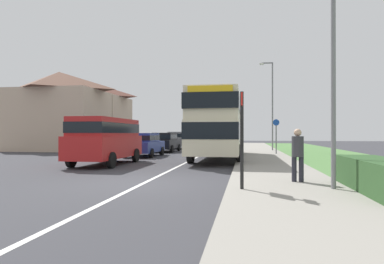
{
  "coord_description": "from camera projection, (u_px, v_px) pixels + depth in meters",
  "views": [
    {
      "loc": [
        3.1,
        -9.59,
        1.53
      ],
      "look_at": [
        0.61,
        5.38,
        1.6
      ],
      "focal_mm": 30.42,
      "sensor_mm": 36.0,
      "label": 1
    }
  ],
  "objects": [
    {
      "name": "grass_verge_seaward",
      "position": [
        369.0,
        167.0,
        14.49
      ],
      "size": [
        6.0,
        68.0,
        0.08
      ],
      "primitive_type": "cube",
      "color": "#517F42",
      "rests_on": "ground_plane"
    },
    {
      "name": "lane_marking_centre",
      "position": [
        189.0,
        161.0,
        17.85
      ],
      "size": [
        0.14,
        60.0,
        0.01
      ],
      "primitive_type": "cube",
      "color": "silver",
      "rests_on": "ground_plane"
    },
    {
      "name": "pavement_near_side",
      "position": [
        270.0,
        165.0,
        15.19
      ],
      "size": [
        3.2,
        68.0,
        0.12
      ],
      "primitive_type": "cube",
      "color": "gray",
      "rests_on": "ground_plane"
    },
    {
      "name": "parked_van_red",
      "position": [
        106.0,
        137.0,
        15.98
      ],
      "size": [
        2.11,
        5.15,
        2.27
      ],
      "color": "#B21E1E",
      "rests_on": "ground_plane"
    },
    {
      "name": "pedestrian_at_stop",
      "position": [
        298.0,
        152.0,
        9.5
      ],
      "size": [
        0.34,
        0.34,
        1.67
      ],
      "color": "#23232D",
      "rests_on": "ground_plane"
    },
    {
      "name": "parked_car_grey",
      "position": [
        178.0,
        139.0,
        32.48
      ],
      "size": [
        1.93,
        4.29,
        1.69
      ],
      "color": "slate",
      "rests_on": "ground_plane"
    },
    {
      "name": "cycle_route_sign",
      "position": [
        276.0,
        135.0,
        22.64
      ],
      "size": [
        0.44,
        0.08,
        2.52
      ],
      "color": "slate",
      "rests_on": "ground_plane"
    },
    {
      "name": "street_lamp_mid",
      "position": [
        271.0,
        100.0,
        27.38
      ],
      "size": [
        1.14,
        0.2,
        7.54
      ],
      "color": "slate",
      "rests_on": "ground_plane"
    },
    {
      "name": "street_lamp_near",
      "position": [
        329.0,
        32.0,
        8.34
      ],
      "size": [
        1.14,
        0.2,
        7.19
      ],
      "color": "slate",
      "rests_on": "ground_plane"
    },
    {
      "name": "house_terrace_far_side",
      "position": [
        75.0,
        113.0,
        32.18
      ],
      "size": [
        7.71,
        11.37,
        7.11
      ],
      "color": "#C1A88E",
      "rests_on": "ground_plane"
    },
    {
      "name": "double_decker_bus",
      "position": [
        219.0,
        123.0,
        19.37
      ],
      "size": [
        2.8,
        10.45,
        3.7
      ],
      "color": "beige",
      "rests_on": "ground_plane"
    },
    {
      "name": "roadside_hedge",
      "position": [
        380.0,
        178.0,
        7.88
      ],
      "size": [
        1.1,
        3.7,
        0.9
      ],
      "primitive_type": "cube",
      "color": "#2D5128",
      "rests_on": "ground_plane"
    },
    {
      "name": "ground_plane",
      "position": [
        144.0,
        183.0,
        9.96
      ],
      "size": [
        120.0,
        120.0,
        0.0
      ],
      "primitive_type": "plane",
      "color": "#38383D"
    },
    {
      "name": "bus_stop_sign",
      "position": [
        242.0,
        133.0,
        8.28
      ],
      "size": [
        0.09,
        0.52,
        2.6
      ],
      "color": "black",
      "rests_on": "ground_plane"
    },
    {
      "name": "parked_car_black",
      "position": [
        165.0,
        141.0,
        27.12
      ],
      "size": [
        1.9,
        4.46,
        1.59
      ],
      "color": "black",
      "rests_on": "ground_plane"
    },
    {
      "name": "parked_car_blue",
      "position": [
        144.0,
        143.0,
        21.65
      ],
      "size": [
        1.92,
        4.15,
        1.56
      ],
      "color": "navy",
      "rests_on": "ground_plane"
    }
  ]
}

